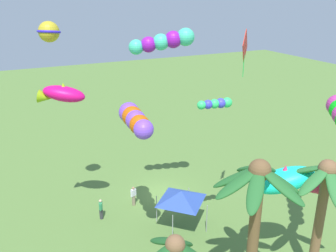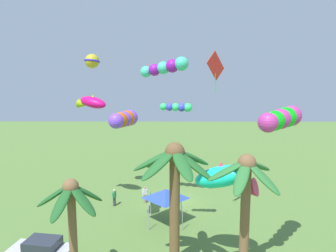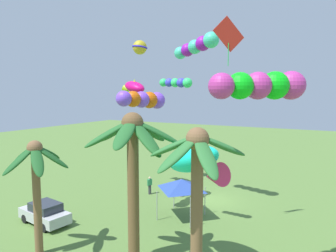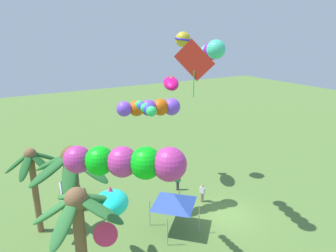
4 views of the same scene
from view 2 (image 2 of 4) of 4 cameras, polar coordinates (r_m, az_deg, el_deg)
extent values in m
plane|color=#567A38|center=(30.09, 1.00, -13.91)|extent=(120.00, 120.00, 0.00)
cylinder|color=brown|center=(17.97, 14.20, -17.75)|extent=(0.52, 0.52, 7.07)
ellipsoid|color=#2D7033|center=(16.47, 11.08, -8.27)|extent=(2.34, 0.98, 1.27)
ellipsoid|color=#2D7033|center=(15.97, 13.71, -9.47)|extent=(1.57, 2.19, 1.56)
ellipsoid|color=#2D7033|center=(16.43, 17.42, -9.23)|extent=(1.92, 1.97, 1.62)
ellipsoid|color=#2D7033|center=(17.71, 16.59, -7.16)|extent=(2.16, 2.02, 1.19)
ellipsoid|color=#2D7033|center=(17.70, 12.70, -7.35)|extent=(1.36, 2.32, 1.37)
sphere|color=brown|center=(16.74, 14.62, -6.79)|extent=(0.99, 0.99, 0.99)
cylinder|color=brown|center=(17.78, -17.38, -20.03)|extent=(0.44, 0.44, 6.04)
ellipsoid|color=#1E5623|center=(17.03, -20.70, -12.15)|extent=(1.95, 0.64, 1.40)
ellipsoid|color=#1E5623|center=(16.11, -19.40, -13.51)|extent=(1.04, 1.95, 1.52)
ellipsoid|color=#1E5623|center=(16.17, -15.75, -13.29)|extent=(1.89, 1.48, 1.53)
ellipsoid|color=#1E5623|center=(17.06, -15.00, -12.05)|extent=(1.83, 1.65, 1.50)
ellipsoid|color=#1E5623|center=(17.59, -17.21, -11.11)|extent=(0.87, 2.06, 1.29)
sphere|color=brown|center=(16.59, -17.83, -10.78)|extent=(0.83, 0.83, 0.83)
cylinder|color=brown|center=(18.08, 1.25, -16.57)|extent=(0.59, 0.59, 7.49)
ellipsoid|color=#236028|center=(17.10, -2.67, -6.44)|extent=(2.55, 0.96, 1.55)
ellipsoid|color=#236028|center=(16.20, -1.69, -7.26)|extent=(2.32, 2.27, 1.55)
ellipsoid|color=#236028|center=(15.85, 2.71, -7.26)|extent=(1.50, 2.67, 1.37)
ellipsoid|color=#236028|center=(16.69, 4.82, -7.31)|extent=(2.47, 1.54, 1.80)
ellipsoid|color=#236028|center=(17.63, 4.54, -5.91)|extent=(2.53, 1.98, 1.49)
ellipsoid|color=#236028|center=(18.09, 1.99, -5.67)|extent=(1.24, 2.58, 1.58)
ellipsoid|color=#236028|center=(17.75, -1.40, -6.20)|extent=(2.27, 2.19, 1.72)
sphere|color=brown|center=(16.86, 1.29, -4.94)|extent=(1.12, 1.12, 1.12)
cube|color=#282D38|center=(22.01, -22.52, -19.75)|extent=(2.23, 1.78, 0.56)
cylinder|color=black|center=(23.69, -24.34, -20.30)|extent=(0.62, 0.27, 0.60)
cylinder|color=black|center=(22.56, -18.81, -21.50)|extent=(0.62, 0.27, 0.60)
cylinder|color=#38383D|center=(29.29, -10.04, -13.79)|extent=(0.26, 0.26, 0.84)
cube|color=#338956|center=(29.04, -10.08, -12.53)|extent=(0.34, 0.43, 0.54)
sphere|color=beige|center=(28.91, -10.09, -11.83)|extent=(0.21, 0.21, 0.21)
cylinder|color=#338956|center=(28.87, -10.30, -12.77)|extent=(0.09, 0.09, 0.52)
cylinder|color=#338956|center=(29.24, -9.85, -12.48)|extent=(0.09, 0.09, 0.52)
cylinder|color=gray|center=(29.57, -4.33, -13.46)|extent=(0.26, 0.26, 0.84)
cube|color=silver|center=(29.33, -4.35, -12.21)|extent=(0.44, 0.35, 0.54)
sphere|color=#A37556|center=(29.20, -4.36, -11.52)|extent=(0.21, 0.21, 0.21)
cylinder|color=silver|center=(29.40, -3.91, -12.25)|extent=(0.09, 0.09, 0.52)
cylinder|color=silver|center=(29.29, -4.79, -12.35)|extent=(0.09, 0.09, 0.52)
cylinder|color=#9E9EA3|center=(26.69, 2.50, -14.44)|extent=(0.06, 0.06, 2.10)
cylinder|color=#9E9EA3|center=(26.73, -3.26, -14.41)|extent=(0.06, 0.06, 2.10)
cylinder|color=#9E9EA3|center=(24.32, 2.72, -16.80)|extent=(0.06, 0.06, 2.10)
cylinder|color=#9E9EA3|center=(24.36, -3.68, -16.76)|extent=(0.06, 0.06, 2.10)
pyramid|color=#2D4CA8|center=(24.95, -0.44, -12.57)|extent=(2.86, 2.86, 0.75)
sphere|color=#40D8A6|center=(25.53, 2.56, 11.60)|extent=(1.17, 1.17, 1.17)
sphere|color=purple|center=(25.79, 0.81, 11.24)|extent=(1.13, 1.13, 1.13)
sphere|color=#40D8A6|center=(26.06, -0.89, 10.87)|extent=(1.08, 1.08, 1.08)
sphere|color=purple|center=(26.36, -2.55, 10.50)|extent=(1.03, 1.03, 1.03)
sphere|color=#40D8A6|center=(26.69, -4.17, 10.13)|extent=(0.99, 0.99, 0.99)
sphere|color=#7F46EB|center=(25.30, -7.16, 1.57)|extent=(1.32, 1.32, 1.32)
sphere|color=#D8590B|center=(24.41, -7.74, 1.43)|extent=(1.27, 1.27, 1.27)
sphere|color=#7F46EB|center=(23.52, -8.35, 1.28)|extent=(1.22, 1.22, 1.22)
sphere|color=#D8590B|center=(22.63, -9.01, 1.12)|extent=(1.16, 1.16, 1.16)
sphere|color=#7F46EB|center=(21.75, -9.73, 0.94)|extent=(1.11, 1.11, 1.11)
sphere|color=#C03291|center=(19.87, 22.11, 1.79)|extent=(1.26, 1.26, 1.26)
sphere|color=#0CCD16|center=(19.04, 21.28, 1.54)|extent=(1.21, 1.21, 1.21)
sphere|color=#C03291|center=(18.21, 20.37, 1.26)|extent=(1.16, 1.16, 1.16)
sphere|color=#0CCD16|center=(17.39, 19.38, 0.96)|extent=(1.11, 1.11, 1.11)
sphere|color=#C03291|center=(16.58, 18.29, 0.62)|extent=(1.06, 1.06, 1.06)
sphere|color=gold|center=(29.34, -14.08, 11.74)|extent=(1.31, 1.31, 1.31)
torus|color=#3121DF|center=(29.34, -14.08, 11.74)|extent=(2.05, 2.05, 0.34)
ellipsoid|color=#EA0D74|center=(27.91, -13.91, 4.35)|extent=(3.09, 2.38, 1.45)
cone|color=#97C018|center=(28.69, -15.74, 3.93)|extent=(1.25, 1.18, 0.99)
cone|color=#97C018|center=(27.89, -13.94, 5.24)|extent=(0.70, 0.70, 0.54)
sphere|color=#33E86E|center=(20.93, 3.74, 3.47)|extent=(0.60, 0.60, 0.60)
sphere|color=#4241E9|center=(20.92, 2.58, 3.51)|extent=(0.58, 0.58, 0.58)
sphere|color=#33E86E|center=(20.92, 1.43, 3.55)|extent=(0.55, 0.55, 0.55)
sphere|color=#4241E9|center=(20.93, 0.28, 3.59)|extent=(0.53, 0.53, 0.53)
sphere|color=#33E86E|center=(20.95, -0.87, 3.62)|extent=(0.50, 0.50, 0.50)
ellipsoid|color=#18F1D9|center=(18.65, 9.91, -9.33)|extent=(4.02, 3.20, 2.25)
cone|color=#E32F5F|center=(18.41, 14.52, -11.28)|extent=(1.72, 1.60, 1.37)
cone|color=#E32F5F|center=(18.49, 9.96, -7.68)|extent=(0.92, 0.92, 0.70)
cube|color=red|center=(22.49, 8.94, 11.14)|extent=(1.49, 1.53, 2.10)
cylinder|color=green|center=(22.46, 8.87, 8.08)|extent=(0.05, 0.05, 1.37)
camera|label=1|loc=(12.14, -71.93, 23.40)|focal=39.12mm
camera|label=3|loc=(10.15, 65.80, -10.30)|focal=32.96mm
camera|label=4|loc=(20.87, 51.94, 12.06)|focal=32.64mm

